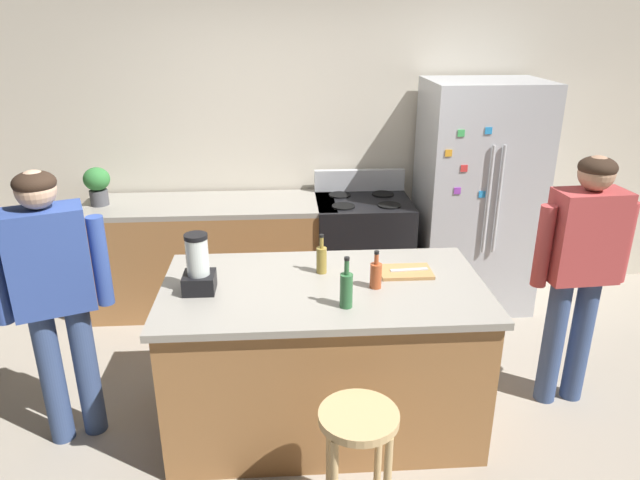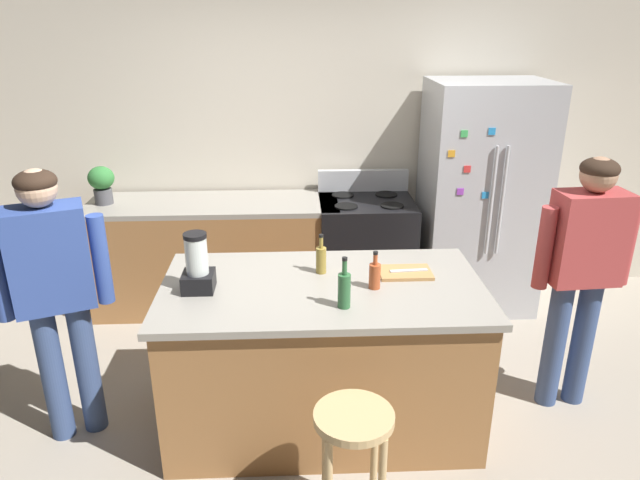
% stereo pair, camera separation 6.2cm
% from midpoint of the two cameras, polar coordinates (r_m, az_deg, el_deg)
% --- Properties ---
extents(ground_plane, '(14.00, 14.00, 0.00)m').
position_cam_midpoint_polar(ground_plane, '(3.70, -0.18, -17.19)').
color(ground_plane, '#9E9384').
extents(back_wall, '(8.00, 0.10, 2.70)m').
position_cam_midpoint_polar(back_wall, '(4.93, -1.66, 10.20)').
color(back_wall, beige).
rests_on(back_wall, ground_plane).
extents(kitchen_island, '(1.80, 0.98, 0.91)m').
position_cam_midpoint_polar(kitchen_island, '(3.44, -0.19, -11.24)').
color(kitchen_island, '#9E6B3D').
rests_on(kitchen_island, ground_plane).
extents(back_counter_run, '(2.00, 0.64, 0.91)m').
position_cam_midpoint_polar(back_counter_run, '(4.85, -10.85, -1.48)').
color(back_counter_run, '#9E6B3D').
rests_on(back_counter_run, ground_plane).
extents(refrigerator, '(0.90, 0.73, 1.85)m').
position_cam_midpoint_polar(refrigerator, '(4.85, 14.81, 4.08)').
color(refrigerator, '#B7BABF').
rests_on(refrigerator, ground_plane).
extents(stove_range, '(0.76, 0.65, 1.09)m').
position_cam_midpoint_polar(stove_range, '(4.82, 3.82, -1.12)').
color(stove_range, black).
rests_on(stove_range, ground_plane).
extents(person_by_island_left, '(0.58, 0.35, 1.60)m').
position_cam_midpoint_polar(person_by_island_left, '(3.40, -25.27, -4.12)').
color(person_by_island_left, '#384C7A').
rests_on(person_by_island_left, ground_plane).
extents(person_by_sink_right, '(0.59, 0.25, 1.59)m').
position_cam_midpoint_polar(person_by_sink_right, '(3.71, 23.90, -1.87)').
color(person_by_sink_right, '#384C7A').
rests_on(person_by_sink_right, ground_plane).
extents(bar_stool, '(0.36, 0.36, 0.68)m').
position_cam_midpoint_polar(bar_stool, '(2.74, 3.09, -19.19)').
color(bar_stool, tan).
rests_on(bar_stool, ground_plane).
extents(potted_plant, '(0.20, 0.20, 0.30)m').
position_cam_midpoint_polar(potted_plant, '(4.83, -21.45, 5.20)').
color(potted_plant, '#4C4C51').
rests_on(potted_plant, back_counter_run).
extents(blender_appliance, '(0.17, 0.17, 0.33)m').
position_cam_midpoint_polar(blender_appliance, '(3.17, -12.46, -2.67)').
color(blender_appliance, black).
rests_on(blender_appliance, kitchen_island).
extents(bottle_vinegar, '(0.06, 0.06, 0.24)m').
position_cam_midpoint_polar(bottle_vinegar, '(3.33, -0.43, -1.88)').
color(bottle_vinegar, olive).
rests_on(bottle_vinegar, kitchen_island).
extents(bottle_olive_oil, '(0.07, 0.07, 0.28)m').
position_cam_midpoint_polar(bottle_olive_oil, '(2.94, 2.01, -4.84)').
color(bottle_olive_oil, '#2D6638').
rests_on(bottle_olive_oil, kitchen_island).
extents(bottle_cooking_sauce, '(0.06, 0.06, 0.22)m').
position_cam_midpoint_polar(bottle_cooking_sauce, '(3.17, 4.97, -3.40)').
color(bottle_cooking_sauce, '#B24C26').
rests_on(bottle_cooking_sauce, kitchen_island).
extents(cutting_board, '(0.30, 0.20, 0.02)m').
position_cam_midpoint_polar(cutting_board, '(3.38, 7.91, -3.13)').
color(cutting_board, '#B7844C').
rests_on(cutting_board, kitchen_island).
extents(chef_knife, '(0.22, 0.05, 0.01)m').
position_cam_midpoint_polar(chef_knife, '(3.38, 8.25, -2.91)').
color(chef_knife, '#B7BABF').
rests_on(chef_knife, cutting_board).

